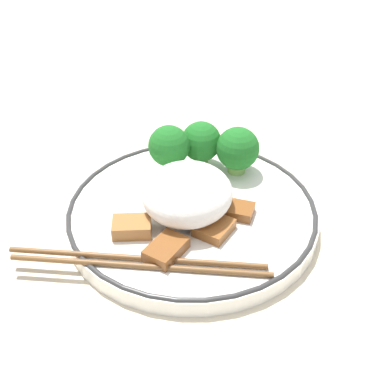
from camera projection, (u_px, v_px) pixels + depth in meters
The scene contains 12 objects.
ground_plane at pixel (192, 221), 0.53m from camera, with size 3.00×3.00×0.00m, color beige.
plate at pixel (192, 214), 0.52m from camera, with size 0.24×0.24×0.02m.
rice_mound at pixel (190, 194), 0.50m from camera, with size 0.08×0.09×0.05m.
broccoli_back_left at pixel (238, 149), 0.55m from camera, with size 0.05×0.05×0.05m.
broccoli_back_center at pixel (201, 142), 0.56m from camera, with size 0.04×0.04×0.05m.
broccoli_back_right at pixel (169, 147), 0.55m from camera, with size 0.04×0.04×0.06m.
meat_near_front at pixel (166, 249), 0.46m from camera, with size 0.03×0.04×0.01m.
meat_near_left at pixel (132, 227), 0.49m from camera, with size 0.04×0.04×0.01m.
meat_near_right at pixel (214, 228), 0.49m from camera, with size 0.03×0.04×0.01m.
meat_near_back at pixel (183, 192), 0.53m from camera, with size 0.03×0.02×0.01m.
meat_on_rice_edge at pixel (237, 210), 0.51m from camera, with size 0.03×0.03×0.01m.
chopsticks at pixel (136, 261), 0.46m from camera, with size 0.21×0.10×0.01m.
Camera 1 is at (0.19, -0.36, 0.34)m, focal length 50.00 mm.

